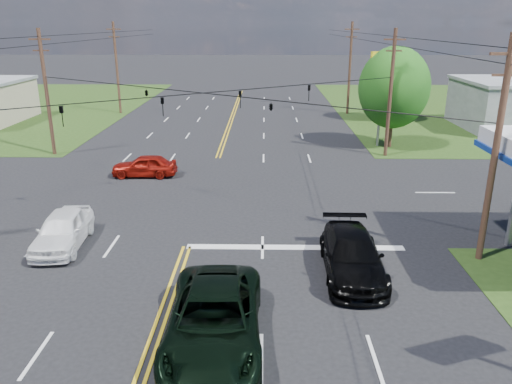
{
  "coord_description": "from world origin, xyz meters",
  "views": [
    {
      "loc": [
        3.56,
        -16.96,
        9.81
      ],
      "look_at": [
        3.17,
        6.0,
        2.03
      ],
      "focal_mm": 35.0,
      "sensor_mm": 36.0,
      "label": 1
    }
  ],
  "objects_px": {
    "tree_right_a": "(394,88)",
    "pole_nw": "(46,91)",
    "pole_ne": "(390,92)",
    "pickup_white": "(63,230)",
    "pole_right_far": "(350,67)",
    "pole_se": "(496,150)",
    "pole_left_far": "(117,67)",
    "suv_black": "(352,255)",
    "tree_right_b": "(389,80)",
    "pickup_dkgreen": "(214,319)"
  },
  "relations": [
    {
      "from": "pole_left_far",
      "to": "pickup_white",
      "type": "relative_size",
      "value": 2.08
    },
    {
      "from": "pole_right_far",
      "to": "pickup_white",
      "type": "height_order",
      "value": "pole_right_far"
    },
    {
      "from": "pole_ne",
      "to": "suv_black",
      "type": "bearing_deg",
      "value": -106.67
    },
    {
      "from": "tree_right_b",
      "to": "tree_right_a",
      "type": "bearing_deg",
      "value": -101.77
    },
    {
      "from": "pole_se",
      "to": "pole_left_far",
      "type": "xyz_separation_m",
      "value": [
        -26.0,
        37.0,
        0.25
      ]
    },
    {
      "from": "pole_left_far",
      "to": "pole_right_far",
      "type": "bearing_deg",
      "value": 0.0
    },
    {
      "from": "pole_se",
      "to": "suv_black",
      "type": "relative_size",
      "value": 1.65
    },
    {
      "from": "pole_right_far",
      "to": "pickup_white",
      "type": "relative_size",
      "value": 2.08
    },
    {
      "from": "pole_right_far",
      "to": "pickup_dkgreen",
      "type": "bearing_deg",
      "value": -104.25
    },
    {
      "from": "pole_right_far",
      "to": "tree_right_a",
      "type": "relative_size",
      "value": 1.22
    },
    {
      "from": "pole_ne",
      "to": "pole_right_far",
      "type": "relative_size",
      "value": 0.95
    },
    {
      "from": "pole_se",
      "to": "pickup_white",
      "type": "xyz_separation_m",
      "value": [
        -18.69,
        1.0,
        -4.1
      ]
    },
    {
      "from": "pole_ne",
      "to": "tree_right_b",
      "type": "xyz_separation_m",
      "value": [
        3.5,
        15.0,
        -0.7
      ]
    },
    {
      "from": "pole_left_far",
      "to": "tree_right_a",
      "type": "bearing_deg",
      "value": -30.65
    },
    {
      "from": "pole_left_far",
      "to": "pickup_white",
      "type": "bearing_deg",
      "value": -78.52
    },
    {
      "from": "tree_right_a",
      "to": "suv_black",
      "type": "distance_m",
      "value": 23.83
    },
    {
      "from": "pole_nw",
      "to": "suv_black",
      "type": "xyz_separation_m",
      "value": [
        20.17,
        -19.47,
        -4.08
      ]
    },
    {
      "from": "pole_ne",
      "to": "pole_right_far",
      "type": "bearing_deg",
      "value": 90.0
    },
    {
      "from": "pickup_dkgreen",
      "to": "pickup_white",
      "type": "height_order",
      "value": "pickup_dkgreen"
    },
    {
      "from": "pole_right_far",
      "to": "suv_black",
      "type": "relative_size",
      "value": 1.74
    },
    {
      "from": "tree_right_a",
      "to": "pole_nw",
      "type": "bearing_deg",
      "value": -173.66
    },
    {
      "from": "pole_nw",
      "to": "tree_right_b",
      "type": "bearing_deg",
      "value": 26.95
    },
    {
      "from": "pole_se",
      "to": "suv_black",
      "type": "bearing_deg",
      "value": -165.87
    },
    {
      "from": "pickup_white",
      "to": "pole_se",
      "type": "bearing_deg",
      "value": -6.85
    },
    {
      "from": "pole_nw",
      "to": "pickup_dkgreen",
      "type": "xyz_separation_m",
      "value": [
        15.0,
        -24.31,
        -4.01
      ]
    },
    {
      "from": "pole_right_far",
      "to": "tree_right_b",
      "type": "xyz_separation_m",
      "value": [
        3.5,
        -4.0,
        -0.95
      ]
    },
    {
      "from": "pole_left_far",
      "to": "pickup_dkgreen",
      "type": "xyz_separation_m",
      "value": [
        15.0,
        -43.31,
        -4.27
      ]
    },
    {
      "from": "pole_se",
      "to": "pole_nw",
      "type": "relative_size",
      "value": 1.0
    },
    {
      "from": "pole_se",
      "to": "tree_right_a",
      "type": "distance_m",
      "value": 21.02
    },
    {
      "from": "pole_se",
      "to": "pole_ne",
      "type": "distance_m",
      "value": 18.0
    },
    {
      "from": "pole_right_far",
      "to": "suv_black",
      "type": "xyz_separation_m",
      "value": [
        -5.83,
        -38.47,
        -4.33
      ]
    },
    {
      "from": "pole_left_far",
      "to": "pickup_dkgreen",
      "type": "height_order",
      "value": "pole_left_far"
    },
    {
      "from": "suv_black",
      "to": "pickup_white",
      "type": "xyz_separation_m",
      "value": [
        -12.86,
        2.47,
        -0.01
      ]
    },
    {
      "from": "pickup_dkgreen",
      "to": "pole_nw",
      "type": "bearing_deg",
      "value": 120.42
    },
    {
      "from": "suv_black",
      "to": "pole_nw",
      "type": "bearing_deg",
      "value": 137.29
    },
    {
      "from": "pole_nw",
      "to": "pole_left_far",
      "type": "xyz_separation_m",
      "value": [
        0.0,
        19.0,
        0.25
      ]
    },
    {
      "from": "pole_nw",
      "to": "pickup_dkgreen",
      "type": "height_order",
      "value": "pole_nw"
    },
    {
      "from": "pole_nw",
      "to": "pole_right_far",
      "type": "height_order",
      "value": "pole_right_far"
    },
    {
      "from": "pickup_white",
      "to": "tree_right_b",
      "type": "bearing_deg",
      "value": 51.47
    },
    {
      "from": "pole_right_far",
      "to": "suv_black",
      "type": "height_order",
      "value": "pole_right_far"
    },
    {
      "from": "pole_nw",
      "to": "tree_right_a",
      "type": "xyz_separation_m",
      "value": [
        27.0,
        3.0,
        -0.05
      ]
    },
    {
      "from": "suv_black",
      "to": "pole_ne",
      "type": "bearing_deg",
      "value": 74.6
    },
    {
      "from": "pole_nw",
      "to": "pole_ne",
      "type": "height_order",
      "value": "same"
    },
    {
      "from": "pole_se",
      "to": "suv_black",
      "type": "xyz_separation_m",
      "value": [
        -5.83,
        -1.47,
        -4.08
      ]
    },
    {
      "from": "pole_right_far",
      "to": "tree_right_b",
      "type": "height_order",
      "value": "pole_right_far"
    },
    {
      "from": "pole_ne",
      "to": "pickup_white",
      "type": "distance_m",
      "value": 25.59
    },
    {
      "from": "pole_ne",
      "to": "pole_left_far",
      "type": "bearing_deg",
      "value": 143.84
    },
    {
      "from": "pickup_dkgreen",
      "to": "pole_se",
      "type": "bearing_deg",
      "value": 28.6
    },
    {
      "from": "pole_left_far",
      "to": "tree_right_b",
      "type": "distance_m",
      "value": 29.79
    },
    {
      "from": "pole_left_far",
      "to": "tree_right_b",
      "type": "bearing_deg",
      "value": -7.72
    }
  ]
}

